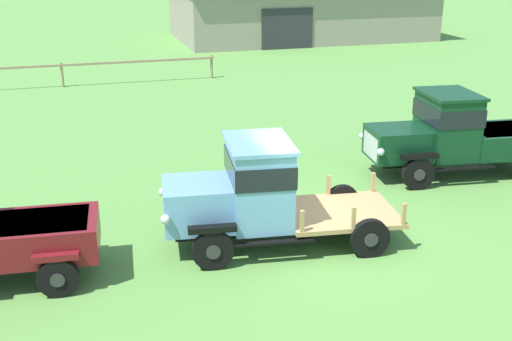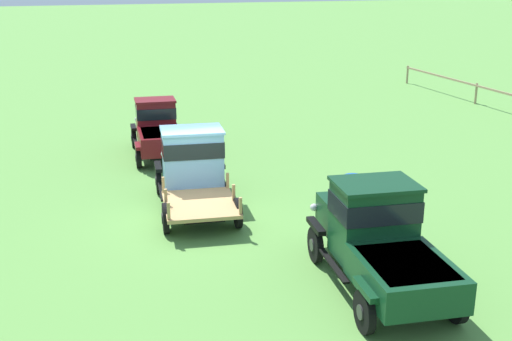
{
  "view_description": "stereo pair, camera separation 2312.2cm",
  "coord_description": "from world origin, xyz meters",
  "px_view_note": "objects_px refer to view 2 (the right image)",
  "views": [
    {
      "loc": [
        -4.89,
        -11.8,
        6.21
      ],
      "look_at": [
        -0.79,
        2.07,
        1.0
      ],
      "focal_mm": 45.0,
      "sensor_mm": 36.0,
      "label": 1
    },
    {
      "loc": [
        16.77,
        -3.73,
        6.81
      ],
      "look_at": [
        -0.79,
        2.07,
        1.0
      ],
      "focal_mm": 45.0,
      "sensor_mm": 36.0,
      "label": 2
    }
  ],
  "objects_px": {
    "vintage_truck_midrow_center": "(378,237)",
    "vintage_truck_second_in_line": "(192,164)",
    "oil_drum_beside_row": "(353,189)",
    "vintage_truck_foreground_near": "(157,128)"
  },
  "relations": [
    {
      "from": "vintage_truck_second_in_line",
      "to": "vintage_truck_midrow_center",
      "type": "distance_m",
      "value": 7.14
    },
    {
      "from": "vintage_truck_foreground_near",
      "to": "oil_drum_beside_row",
      "type": "distance_m",
      "value": 8.56
    },
    {
      "from": "vintage_truck_midrow_center",
      "to": "oil_drum_beside_row",
      "type": "height_order",
      "value": "vintage_truck_midrow_center"
    },
    {
      "from": "vintage_truck_foreground_near",
      "to": "oil_drum_beside_row",
      "type": "relative_size",
      "value": 5.66
    },
    {
      "from": "vintage_truck_midrow_center",
      "to": "oil_drum_beside_row",
      "type": "xyz_separation_m",
      "value": [
        -5.05,
        1.96,
        -0.76
      ]
    },
    {
      "from": "vintage_truck_midrow_center",
      "to": "vintage_truck_second_in_line",
      "type": "bearing_deg",
      "value": -158.0
    },
    {
      "from": "vintage_truck_midrow_center",
      "to": "oil_drum_beside_row",
      "type": "distance_m",
      "value": 5.47
    },
    {
      "from": "vintage_truck_second_in_line",
      "to": "vintage_truck_midrow_center",
      "type": "height_order",
      "value": "vintage_truck_midrow_center"
    },
    {
      "from": "vintage_truck_foreground_near",
      "to": "oil_drum_beside_row",
      "type": "bearing_deg",
      "value": 33.76
    },
    {
      "from": "vintage_truck_foreground_near",
      "to": "vintage_truck_midrow_center",
      "type": "distance_m",
      "value": 12.47
    }
  ]
}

